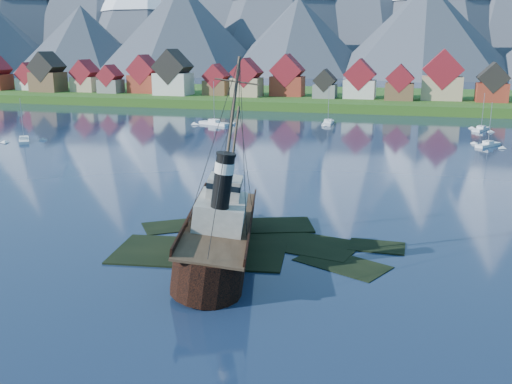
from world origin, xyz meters
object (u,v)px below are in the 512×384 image
(sailboat_a, at_px, (24,141))
(sailboat_d, at_px, (488,145))
(sailboat_f, at_px, (481,130))
(sailboat_c, at_px, (214,124))
(sailboat_e, at_px, (328,123))
(tugboat_wreck, at_px, (220,229))

(sailboat_a, xyz_separation_m, sailboat_d, (101.71, 22.13, 0.00))
(sailboat_d, xyz_separation_m, sailboat_f, (0.93, 25.10, -0.00))
(sailboat_d, bearing_deg, sailboat_c, -157.02)
(sailboat_d, height_order, sailboat_e, sailboat_e)
(sailboat_c, bearing_deg, sailboat_d, -80.39)
(sailboat_f, bearing_deg, sailboat_a, -130.62)
(sailboat_a, bearing_deg, sailboat_e, 0.48)
(tugboat_wreck, distance_m, sailboat_a, 87.70)
(sailboat_a, xyz_separation_m, sailboat_c, (32.29, 38.85, 0.05))
(tugboat_wreck, distance_m, sailboat_c, 101.40)
(sailboat_a, distance_m, sailboat_c, 50.52)
(sailboat_e, distance_m, sailboat_f, 40.16)
(sailboat_c, height_order, sailboat_f, sailboat_c)
(tugboat_wreck, relative_size, sailboat_d, 2.75)
(sailboat_e, bearing_deg, sailboat_a, -144.25)
(sailboat_c, xyz_separation_m, sailboat_d, (69.42, -16.72, -0.05))
(sailboat_c, distance_m, sailboat_d, 71.41)
(sailboat_a, height_order, sailboat_c, sailboat_c)
(sailboat_d, bearing_deg, tugboat_wreck, -77.24)
(tugboat_wreck, height_order, sailboat_f, tugboat_wreck)
(tugboat_wreck, height_order, sailboat_c, tugboat_wreck)
(sailboat_c, bearing_deg, sailboat_a, 163.42)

